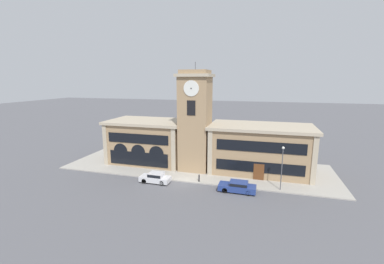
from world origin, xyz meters
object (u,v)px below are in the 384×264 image
(bollard, at_px, (199,178))
(parked_car_mid, at_px, (238,186))
(street_lamp, at_px, (282,162))
(parked_car_near, at_px, (156,177))

(bollard, bearing_deg, parked_car_mid, -16.35)
(parked_car_mid, height_order, bollard, parked_car_mid)
(street_lamp, distance_m, bollard, 11.56)
(parked_car_near, relative_size, street_lamp, 0.74)
(parked_car_mid, distance_m, bollard, 5.87)
(parked_car_near, bearing_deg, street_lamp, -173.05)
(parked_car_near, distance_m, bollard, 6.24)
(parked_car_near, bearing_deg, parked_car_mid, -179.11)
(parked_car_near, distance_m, parked_car_mid, 11.65)
(parked_car_mid, bearing_deg, street_lamp, -160.64)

